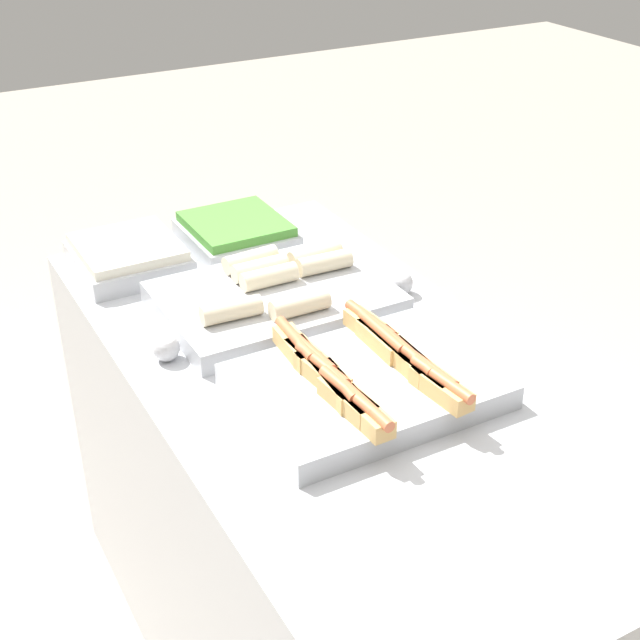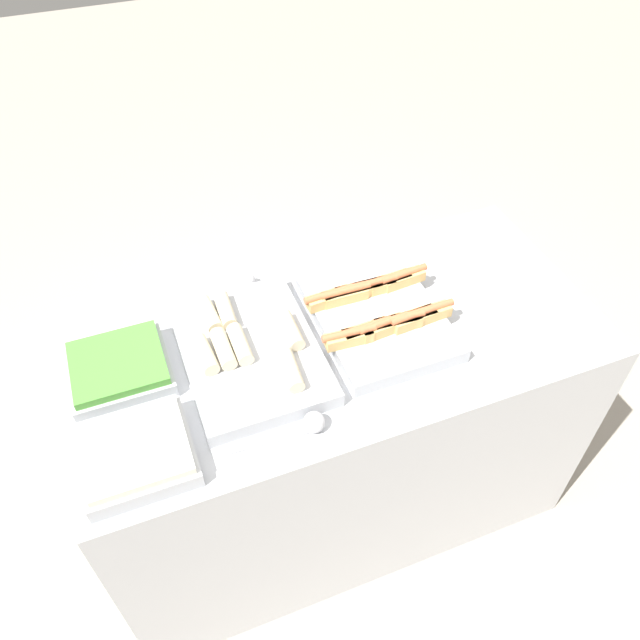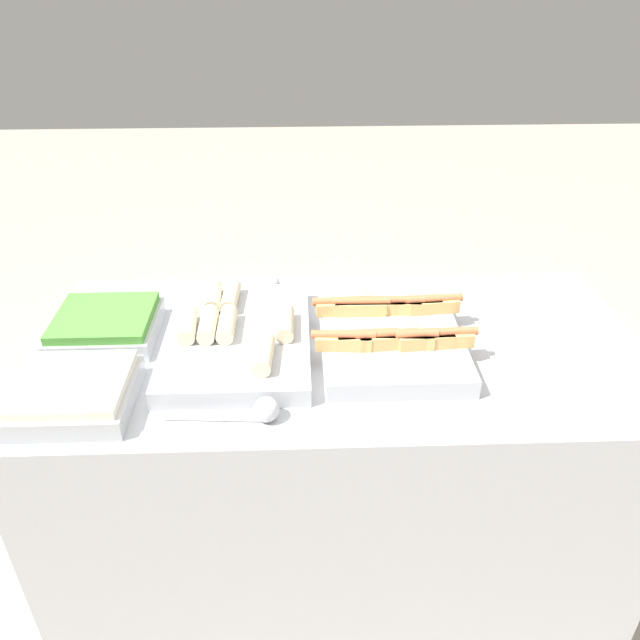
% 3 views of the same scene
% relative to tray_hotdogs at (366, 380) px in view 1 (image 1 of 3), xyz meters
% --- Properties ---
extents(counter, '(1.61, 0.78, 0.95)m').
position_rel_tray_hotdogs_xyz_m(counter, '(-0.13, -0.00, -0.51)').
color(counter, '#B7BABF').
rests_on(counter, ground_plane).
extents(tray_hotdogs, '(0.42, 0.48, 0.10)m').
position_rel_tray_hotdogs_xyz_m(tray_hotdogs, '(0.00, 0.00, 0.00)').
color(tray_hotdogs, '#B7BABF').
rests_on(tray_hotdogs, counter).
extents(tray_wraps, '(0.37, 0.51, 0.09)m').
position_rel_tray_hotdogs_xyz_m(tray_wraps, '(-0.41, 0.00, -0.01)').
color(tray_wraps, '#B7BABF').
rests_on(tray_wraps, counter).
extents(tray_side_front, '(0.27, 0.26, 0.07)m').
position_rel_tray_hotdogs_xyz_m(tray_side_front, '(-0.76, -0.23, -0.00)').
color(tray_side_front, '#B7BABF').
rests_on(tray_side_front, counter).
extents(tray_side_back, '(0.27, 0.26, 0.07)m').
position_rel_tray_hotdogs_xyz_m(tray_side_back, '(-0.76, 0.06, -0.00)').
color(tray_side_back, '#B7BABF').
rests_on(tray_side_back, counter).
extents(serving_spoon_near, '(0.26, 0.06, 0.06)m').
position_rel_tray_hotdogs_xyz_m(serving_spoon_near, '(-0.33, -0.29, -0.01)').
color(serving_spoon_near, silver).
rests_on(serving_spoon_near, counter).
extents(serving_spoon_far, '(0.24, 0.06, 0.06)m').
position_rel_tray_hotdogs_xyz_m(serving_spoon_far, '(-0.34, 0.29, -0.01)').
color(serving_spoon_far, silver).
rests_on(serving_spoon_far, counter).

